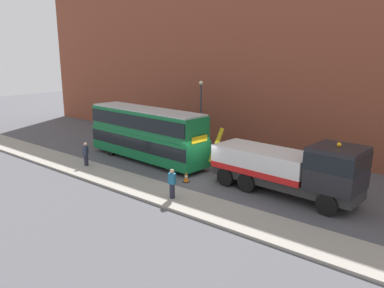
# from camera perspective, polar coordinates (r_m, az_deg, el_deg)

# --- Properties ---
(ground_plane) EXTENTS (120.00, 120.00, 0.00)m
(ground_plane) POSITION_cam_1_polar(r_m,az_deg,el_deg) (25.49, 2.25, -5.10)
(ground_plane) COLOR #4C4C51
(near_kerb) EXTENTS (60.00, 2.80, 0.15)m
(near_kerb) POSITION_cam_1_polar(r_m,az_deg,el_deg) (22.45, -4.31, -7.57)
(near_kerb) COLOR gray
(near_kerb) RESTS_ON ground_plane
(building_facade) EXTENTS (60.00, 1.50, 16.00)m
(building_facade) POSITION_cam_1_polar(r_m,az_deg,el_deg) (31.60, 12.35, 13.13)
(building_facade) COLOR brown
(building_facade) RESTS_ON ground_plane
(recovery_tow_truck) EXTENTS (10.21, 3.17, 3.67)m
(recovery_tow_truck) POSITION_cam_1_polar(r_m,az_deg,el_deg) (22.49, 14.55, -3.41)
(recovery_tow_truck) COLOR #2D2D2D
(recovery_tow_truck) RESTS_ON ground_plane
(double_decker_bus) EXTENTS (11.15, 3.21, 4.06)m
(double_decker_bus) POSITION_cam_1_polar(r_m,az_deg,el_deg) (29.22, -6.94, 1.78)
(double_decker_bus) COLOR #146B38
(double_decker_bus) RESTS_ON ground_plane
(pedestrian_onlooker) EXTENTS (0.41, 0.47, 1.71)m
(pedestrian_onlooker) POSITION_cam_1_polar(r_m,az_deg,el_deg) (28.51, -15.76, -1.51)
(pedestrian_onlooker) COLOR #232333
(pedestrian_onlooker) RESTS_ON near_kerb
(pedestrian_bystander) EXTENTS (0.44, 0.35, 1.71)m
(pedestrian_bystander) POSITION_cam_1_polar(r_m,az_deg,el_deg) (21.37, -3.03, -6.06)
(pedestrian_bystander) COLOR #232333
(pedestrian_bystander) RESTS_ON near_kerb
(traffic_cone_near_bus) EXTENTS (0.36, 0.36, 0.72)m
(traffic_cone_near_bus) POSITION_cam_1_polar(r_m,az_deg,el_deg) (24.49, -0.88, -5.04)
(traffic_cone_near_bus) COLOR orange
(traffic_cone_near_bus) RESTS_ON ground_plane
(street_lamp) EXTENTS (0.36, 0.36, 5.83)m
(street_lamp) POSITION_cam_1_polar(r_m,az_deg,el_deg) (33.19, 1.35, 5.47)
(street_lamp) COLOR #38383D
(street_lamp) RESTS_ON ground_plane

